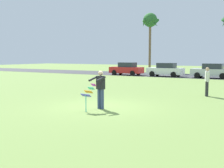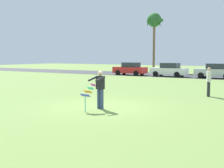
{
  "view_description": "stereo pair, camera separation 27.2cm",
  "coord_description": "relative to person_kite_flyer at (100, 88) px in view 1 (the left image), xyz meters",
  "views": [
    {
      "loc": [
        7.33,
        -11.17,
        2.38
      ],
      "look_at": [
        0.27,
        0.63,
        1.05
      ],
      "focal_mm": 46.1,
      "sensor_mm": 36.0,
      "label": 1
    },
    {
      "loc": [
        7.56,
        -11.03,
        2.38
      ],
      "look_at": [
        0.27,
        0.63,
        1.05
      ],
      "focal_mm": 46.1,
      "sensor_mm": 36.0,
      "label": 2
    }
  ],
  "objects": [
    {
      "name": "road_strip",
      "position": [
        -0.27,
        23.83,
        -0.95
      ],
      "size": [
        120.0,
        8.0,
        0.01
      ],
      "primitive_type": "cube",
      "color": "#38383D",
      "rests_on": "ground"
    },
    {
      "name": "parked_car_white",
      "position": [
        -4.87,
        21.43,
        -0.18
      ],
      "size": [
        4.21,
        1.86,
        1.6
      ],
      "color": "white",
      "rests_on": "ground"
    },
    {
      "name": "person_walker_near",
      "position": [
        3.19,
        6.7,
        -0.02
      ],
      "size": [
        0.33,
        0.54,
        1.73
      ],
      "color": "#26262B",
      "rests_on": "ground"
    },
    {
      "name": "parked_car_silver",
      "position": [
        0.37,
        21.43,
        -0.18
      ],
      "size": [
        4.22,
        1.88,
        1.6
      ],
      "color": "silver",
      "rests_on": "ground"
    },
    {
      "name": "ground_plane",
      "position": [
        -0.27,
        0.39,
        -0.95
      ],
      "size": [
        120.0,
        120.0,
        0.0
      ],
      "primitive_type": "plane",
      "color": "olive"
    },
    {
      "name": "parked_car_red",
      "position": [
        -10.05,
        21.43,
        -0.18
      ],
      "size": [
        4.2,
        1.84,
        1.6
      ],
      "color": "red",
      "rests_on": "ground"
    },
    {
      "name": "palm_tree_left_near",
      "position": [
        -10.45,
        29.62,
        6.44
      ],
      "size": [
        2.58,
        2.71,
        8.83
      ],
      "color": "brown",
      "rests_on": "ground"
    },
    {
      "name": "kite_held",
      "position": [
        -0.1,
        -0.78,
        -0.14
      ],
      "size": [
        0.53,
        0.67,
        1.19
      ],
      "color": "#D83399",
      "rests_on": "ground"
    },
    {
      "name": "person_kite_flyer",
      "position": [
        0.0,
        0.0,
        0.0
      ],
      "size": [
        0.6,
        0.7,
        1.73
      ],
      "color": "#384772",
      "rests_on": "ground"
    }
  ]
}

